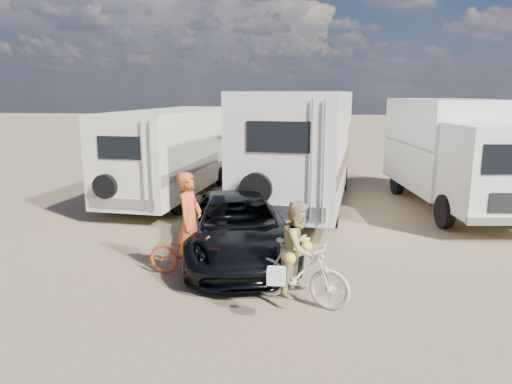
# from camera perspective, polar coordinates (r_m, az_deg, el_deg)

# --- Properties ---
(ground) EXTENTS (140.00, 140.00, 0.00)m
(ground) POSITION_cam_1_polar(r_m,az_deg,el_deg) (8.63, 6.93, -12.40)
(ground) COLOR #8F7855
(ground) RESTS_ON ground
(rv_main) EXTENTS (3.68, 8.82, 3.58)m
(rv_main) POSITION_cam_1_polar(r_m,az_deg,el_deg) (15.11, 5.68, 5.28)
(rv_main) COLOR white
(rv_main) RESTS_ON ground
(rv_left) EXTENTS (2.89, 7.70, 2.99)m
(rv_left) POSITION_cam_1_polar(r_m,az_deg,el_deg) (16.20, -9.97, 4.55)
(rv_left) COLOR beige
(rv_left) RESTS_ON ground
(box_truck) EXTENTS (3.26, 7.32, 3.35)m
(box_truck) POSITION_cam_1_polar(r_m,az_deg,el_deg) (15.55, 23.23, 4.12)
(box_truck) COLOR silver
(box_truck) RESTS_ON ground
(dark_suv) EXTENTS (3.29, 5.24, 1.35)m
(dark_suv) POSITION_cam_1_polar(r_m,az_deg,el_deg) (10.25, -2.30, -4.30)
(dark_suv) COLOR black
(dark_suv) RESTS_ON ground
(bike_man) EXTENTS (1.83, 0.87, 0.92)m
(bike_man) POSITION_cam_1_polar(r_m,az_deg,el_deg) (9.33, -8.00, -7.46)
(bike_man) COLOR red
(bike_man) RESTS_ON ground
(bike_woman) EXTENTS (1.92, 1.18, 1.12)m
(bike_woman) POSITION_cam_1_polar(r_m,az_deg,el_deg) (8.10, 5.14, -9.74)
(bike_woman) COLOR beige
(bike_woman) RESTS_ON ground
(rider_man) EXTENTS (0.56, 0.76, 1.90)m
(rider_man) POSITION_cam_1_polar(r_m,az_deg,el_deg) (9.18, -8.09, -4.58)
(rider_man) COLOR #C24F25
(rider_man) RESTS_ON ground
(rider_woman) EXTENTS (0.86, 0.96, 1.63)m
(rider_woman) POSITION_cam_1_polar(r_m,az_deg,el_deg) (8.01, 5.18, -8.05)
(rider_woman) COLOR tan
(rider_woman) RESTS_ON ground
(cooler) EXTENTS (0.61, 0.52, 0.41)m
(cooler) POSITION_cam_1_polar(r_m,az_deg,el_deg) (10.25, 4.28, -7.07)
(cooler) COLOR navy
(cooler) RESTS_ON ground
(crate) EXTENTS (0.45, 0.45, 0.36)m
(crate) POSITION_cam_1_polar(r_m,az_deg,el_deg) (12.75, 8.25, -3.45)
(crate) COLOR #80694A
(crate) RESTS_ON ground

